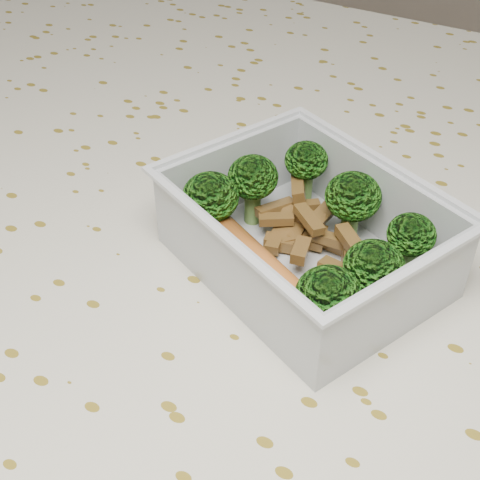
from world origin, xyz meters
The scene contains 6 objects.
dining_table centered at (0.00, 0.00, 0.67)m, with size 1.40×0.90×0.75m.
tablecloth centered at (0.00, 0.00, 0.72)m, with size 1.46×0.96×0.19m.
lunch_container centered at (0.03, 0.02, 0.78)m, with size 0.22×0.20×0.06m.
broccoli_florets centered at (0.03, 0.02, 0.80)m, with size 0.17×0.15×0.05m.
meat_pile centered at (0.04, 0.03, 0.77)m, with size 0.11×0.09×0.03m.
sausage centered at (0.02, -0.02, 0.78)m, with size 0.14×0.08×0.02m.
Camera 1 is at (0.16, -0.30, 1.06)m, focal length 50.00 mm.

